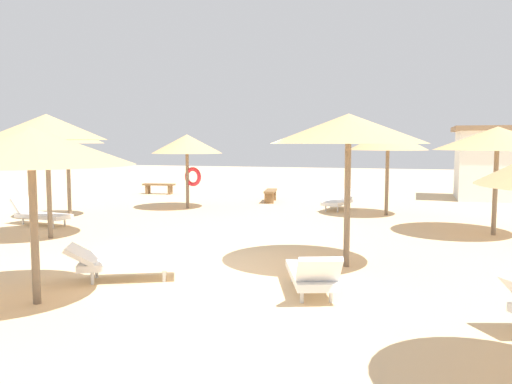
{
  "coord_description": "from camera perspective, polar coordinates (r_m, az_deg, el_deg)",
  "views": [
    {
      "loc": [
        3.68,
        -9.01,
        2.4
      ],
      "look_at": [
        0.0,
        3.0,
        1.2
      ],
      "focal_mm": 36.38,
      "sensor_mm": 36.0,
      "label": 1
    }
  ],
  "objects": [
    {
      "name": "parasol_1",
      "position": [
        10.05,
        10.13,
        6.82
      ],
      "size": [
        2.99,
        2.99,
        2.95
      ],
      "color": "#75604C",
      "rests_on": "ground"
    },
    {
      "name": "lounger_3",
      "position": [
        18.85,
        9.11,
        -0.96
      ],
      "size": [
        1.02,
        1.99,
        0.7
      ],
      "color": "white",
      "rests_on": "ground"
    },
    {
      "name": "parasol_3",
      "position": [
        17.58,
        14.31,
        5.56
      ],
      "size": [
        2.59,
        2.59,
        2.83
      ],
      "color": "#75604C",
      "rests_on": "ground"
    },
    {
      "name": "parasol_5",
      "position": [
        14.71,
        25.01,
        5.35
      ],
      "size": [
        3.17,
        3.17,
        2.81
      ],
      "color": "#75604C",
      "rests_on": "ground"
    },
    {
      "name": "lounger_1",
      "position": [
        8.38,
        6.17,
        -8.94
      ],
      "size": [
        1.23,
        1.97,
        0.78
      ],
      "color": "white",
      "rests_on": "ground"
    },
    {
      "name": "lounger_4",
      "position": [
        16.39,
        -22.65,
        -2.25
      ],
      "size": [
        1.94,
        0.93,
        0.78
      ],
      "color": "white",
      "rests_on": "ground"
    },
    {
      "name": "ground_plane",
      "position": [
        10.03,
        -5.08,
        -8.42
      ],
      "size": [
        80.0,
        80.0,
        0.0
      ],
      "primitive_type": "plane",
      "color": "#DBBA8C"
    },
    {
      "name": "parasol_0",
      "position": [
        8.25,
        -23.52,
        4.6
      ],
      "size": [
        3.0,
        3.0,
        2.63
      ],
      "color": "#75604C",
      "rests_on": "ground"
    },
    {
      "name": "parasol_7",
      "position": [
        19.03,
        -7.59,
        5.19
      ],
      "size": [
        2.57,
        2.57,
        2.69
      ],
      "color": "#75604C",
      "rests_on": "ground"
    },
    {
      "name": "lounger_0",
      "position": [
        9.43,
        -14.58,
        -7.52
      ],
      "size": [
        2.0,
        1.39,
        0.64
      ],
      "color": "white",
      "rests_on": "ground"
    },
    {
      "name": "bench_1",
      "position": [
        20.99,
        1.6,
        -0.16
      ],
      "size": [
        0.65,
        1.55,
        0.49
      ],
      "color": "brown",
      "rests_on": "ground"
    },
    {
      "name": "bench_0",
      "position": [
        24.62,
        -10.63,
        0.58
      ],
      "size": [
        1.53,
        0.56,
        0.49
      ],
      "color": "brown",
      "rests_on": "ground"
    },
    {
      "name": "parasol_6",
      "position": [
        13.91,
        -22.04,
        6.61
      ],
      "size": [
        2.9,
        2.9,
        3.1
      ],
      "color": "#75604C",
      "rests_on": "ground"
    },
    {
      "name": "parasol_4",
      "position": [
        17.57,
        -20.05,
        5.92
      ],
      "size": [
        2.27,
        2.27,
        2.94
      ],
      "color": "#75604C",
      "rests_on": "ground"
    },
    {
      "name": "beach_cabana",
      "position": [
        24.12,
        26.15,
        2.91
      ],
      "size": [
        4.56,
        3.29,
        3.08
      ],
      "color": "white",
      "rests_on": "ground"
    }
  ]
}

